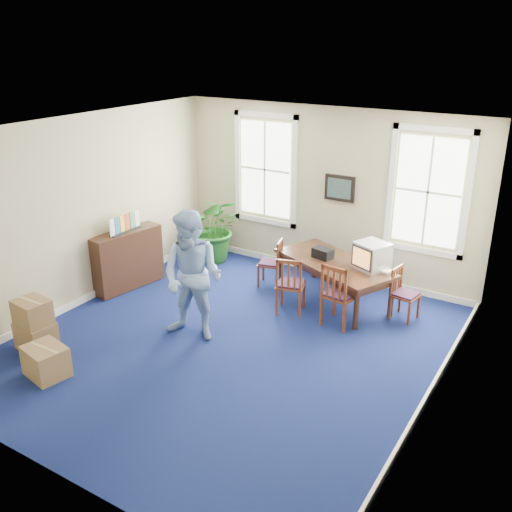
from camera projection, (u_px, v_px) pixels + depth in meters
The scene contains 25 objects.
floor at pixel (230, 343), 8.67m from camera, with size 6.50×6.50×0.00m, color navy.
ceiling at pixel (226, 131), 7.50m from camera, with size 6.50×6.50×0.00m, color white.
wall_back at pixel (326, 193), 10.66m from camera, with size 6.50×6.50×0.00m, color tan.
wall_front at pixel (39, 345), 5.51m from camera, with size 6.50×6.50×0.00m, color tan.
wall_left at pixel (80, 212), 9.55m from camera, with size 6.50×6.50×0.00m, color tan.
wall_right at pixel (441, 292), 6.63m from camera, with size 6.50×6.50×0.00m, color tan.
baseboard_back at pixel (321, 269), 11.20m from camera, with size 6.00×0.04×0.12m, color white.
baseboard_left at pixel (91, 296), 10.10m from camera, with size 0.04×6.50×0.12m, color white.
baseboard_right at pixel (424, 402), 7.21m from camera, with size 0.04×6.50×0.12m, color white.
window_left at pixel (265, 169), 11.17m from camera, with size 1.40×0.12×2.20m, color white, non-canonical shape.
window_right at pixel (428, 192), 9.61m from camera, with size 1.40×0.12×2.20m, color white, non-canonical shape.
wall_picture at pixel (340, 188), 10.42m from camera, with size 0.58×0.06×0.48m, color black, non-canonical shape.
conference_table at pixel (333, 281), 9.93m from camera, with size 2.17×0.99×0.74m, color #3D2214, non-canonical shape.
crt_tv at pixel (372, 256), 9.44m from camera, with size 0.49×0.54×0.45m, color #B7B7BC, non-canonical shape.
game_console at pixel (387, 271), 9.33m from camera, with size 0.14×0.18×0.04m, color white.
equipment_bag at pixel (323, 253), 9.92m from camera, with size 0.34×0.22×0.17m, color black.
chair_near_left at pixel (291, 284), 9.51m from camera, with size 0.45×0.45×1.01m, color brown, non-canonical shape.
chair_near_right at pixel (340, 294), 9.07m from camera, with size 0.48×0.48×1.07m, color brown, non-canonical shape.
chair_end_left at pixel (270, 263), 10.52m from camera, with size 0.40×0.40×0.89m, color brown, non-canonical shape.
chair_end_right at pixel (406, 294), 9.28m from camera, with size 0.39×0.39×0.87m, color brown, non-canonical shape.
man at pixel (193, 277), 8.51m from camera, with size 0.99×0.76×2.02m, color #85A9D7.
credenza at pixel (127, 260), 10.40m from camera, with size 0.39×1.36×1.07m, color #3D2214.
brochure_rack at pixel (125, 223), 10.13m from camera, with size 0.14×0.78×0.34m, color #99999E, non-canonical shape.
potted_plant at pixel (215, 228), 11.57m from camera, with size 1.27×1.10×1.41m, color #1C5719.
cardboard_boxes at pixel (49, 324), 8.39m from camera, with size 1.44×1.44×0.82m, color #957147, non-canonical shape.
Camera 1 is at (4.31, -6.24, 4.43)m, focal length 40.00 mm.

